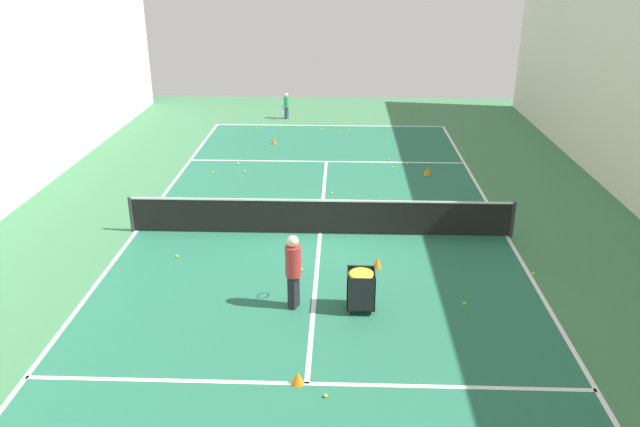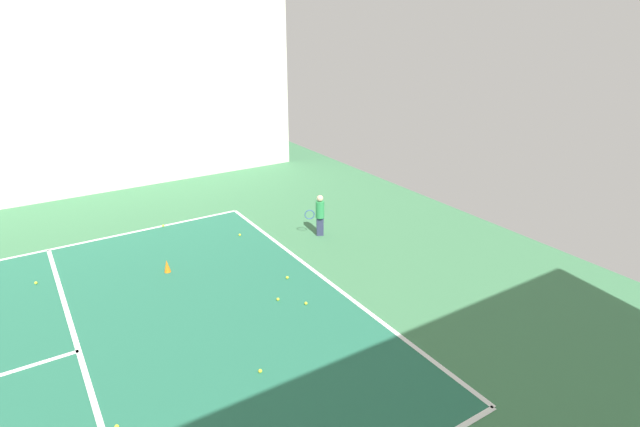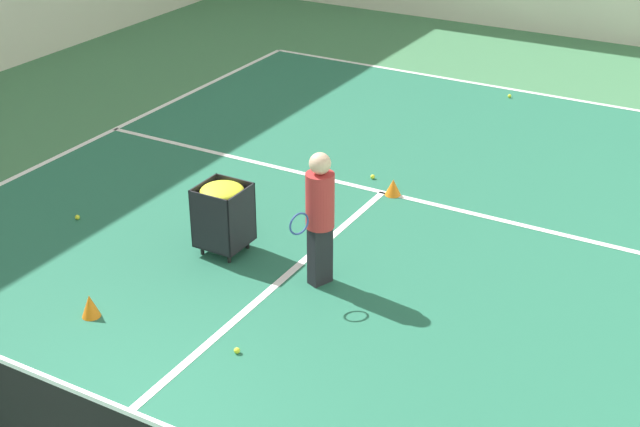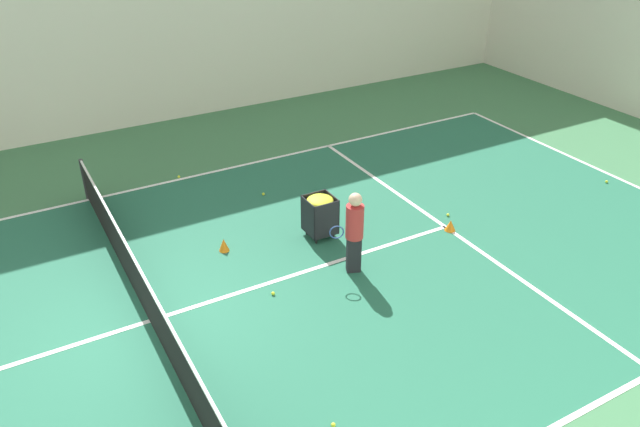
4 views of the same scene
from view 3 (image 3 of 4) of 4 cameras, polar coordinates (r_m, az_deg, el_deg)
line_baseline_far at (r=17.98m, az=11.66°, el=7.88°), size 10.36×0.10×0.00m
line_service_far at (r=13.28m, az=4.04°, el=1.36°), size 10.36×0.10×0.00m
tennis_net at (r=8.40m, az=-16.44°, el=-12.69°), size 10.66×0.10×1.02m
coach_at_net at (r=10.52m, az=-0.02°, el=0.19°), size 0.45×0.71×1.73m
ball_cart at (r=11.43m, az=-6.24°, el=0.55°), size 0.60×0.61×0.95m
training_cone_2 at (r=13.16m, az=4.70°, el=1.69°), size 0.24×0.24×0.25m
training_cone_3 at (r=10.63m, az=-14.49°, el=-5.74°), size 0.22×0.22×0.28m
tennis_ball_0 at (r=13.70m, az=3.39°, el=2.37°), size 0.07×0.07×0.07m
tennis_ball_11 at (r=17.46m, az=12.03°, el=7.37°), size 0.07×0.07×0.07m
tennis_ball_13 at (r=9.80m, az=-5.34°, el=-8.73°), size 0.07×0.07×0.07m
tennis_ball_15 at (r=12.90m, az=-15.26°, el=-0.23°), size 0.07×0.07×0.07m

